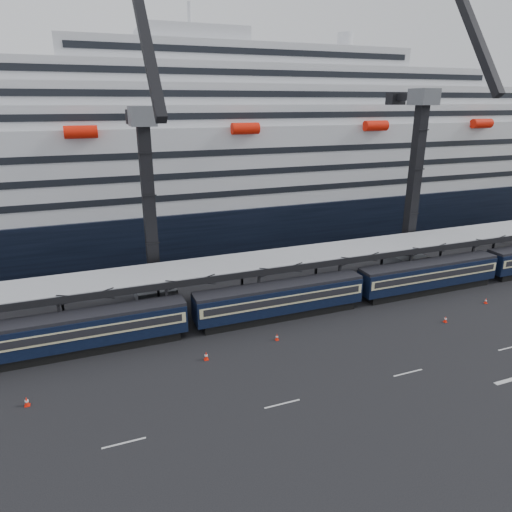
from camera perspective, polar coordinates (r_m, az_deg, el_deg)
name	(u,v)px	position (r m, az deg, el deg)	size (l,w,h in m)	color
ground	(398,347)	(46.84, 17.30, -10.79)	(260.00, 260.00, 0.00)	black
lane_markings	(507,358)	(48.94, 28.84, -11.06)	(111.00, 4.27, 0.02)	beige
train	(308,294)	(50.98, 6.50, -4.75)	(133.05, 3.00, 4.05)	black
canopy	(328,253)	(55.30, 9.00, 0.41)	(130.00, 6.25, 5.53)	#9DA0A5
cruise_ship	(234,162)	(82.03, -2.74, 11.66)	(214.09, 28.84, 34.00)	black
crane_dark_near	(149,203)	(51.41, -13.20, 6.47)	(4.50, 17.75, 35.08)	#53565C
crane_dark_mid	(417,174)	(64.88, 19.51, 9.65)	(4.50, 18.24, 39.64)	#53565C
traffic_cone_b	(27,401)	(41.12, -26.74, -15.91)	(0.40, 0.40, 0.80)	#F91A07
traffic_cone_c	(206,356)	(42.86, -6.25, -12.28)	(0.41, 0.41, 0.83)	#F91A07
traffic_cone_d	(277,337)	(45.86, 2.64, -10.07)	(0.34, 0.34, 0.68)	#F91A07
traffic_cone_e	(445,319)	(53.26, 22.60, -7.29)	(0.36, 0.36, 0.72)	#F91A07
traffic_cone_f	(486,301)	(59.96, 26.80, -5.01)	(0.34, 0.34, 0.69)	#F91A07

